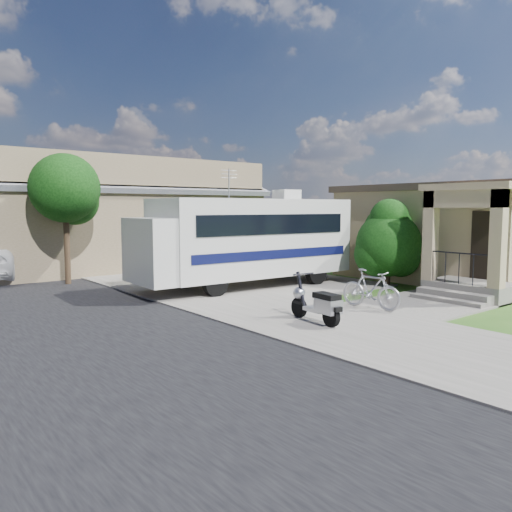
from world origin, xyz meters
TOP-DOWN VIEW (x-y plane):
  - ground at (0.00, 0.00)m, footprint 120.00×120.00m
  - sidewalk_slab at (-1.00, 10.00)m, footprint 4.00×80.00m
  - driveway_slab at (1.50, 4.50)m, footprint 7.00×6.00m
  - walk_slab at (3.00, -1.00)m, footprint 4.00×3.00m
  - house at (8.88, 1.43)m, footprint 9.47×7.80m
  - warehouse at (0.00, 13.97)m, footprint 12.50×8.40m
  - street_tree_a at (-3.70, 9.05)m, footprint 2.44×2.40m
  - street_tree_b at (-3.70, 19.05)m, footprint 2.44×2.40m
  - motorhome at (0.71, 4.54)m, footprint 7.73×2.75m
  - shrub at (4.79, 1.80)m, footprint 2.45×2.34m
  - scooter at (-1.35, -0.84)m, footprint 0.61×1.69m
  - bicycle at (0.87, -0.59)m, footprint 0.68×1.77m
  - garden_hose at (3.77, -0.37)m, footprint 0.42×0.42m

SIDE VIEW (x-z plane):
  - ground at x=0.00m, z-range 0.00..0.00m
  - driveway_slab at x=1.50m, z-range 0.00..0.05m
  - walk_slab at x=3.00m, z-range 0.00..0.05m
  - sidewalk_slab at x=-1.00m, z-range 0.00..0.06m
  - garden_hose at x=3.77m, z-range 0.00..0.19m
  - scooter at x=-1.35m, z-range -0.06..1.05m
  - bicycle at x=0.87m, z-range 0.00..1.04m
  - shrub at x=4.79m, z-range 0.03..3.04m
  - motorhome at x=0.71m, z-range -0.28..3.64m
  - house at x=8.88m, z-range 0.00..3.55m
  - warehouse at x=0.00m, z-range -0.53..4.51m
  - street_tree_a at x=-3.70m, z-range 0.96..5.54m
  - street_tree_b at x=-3.70m, z-range 1.03..5.76m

